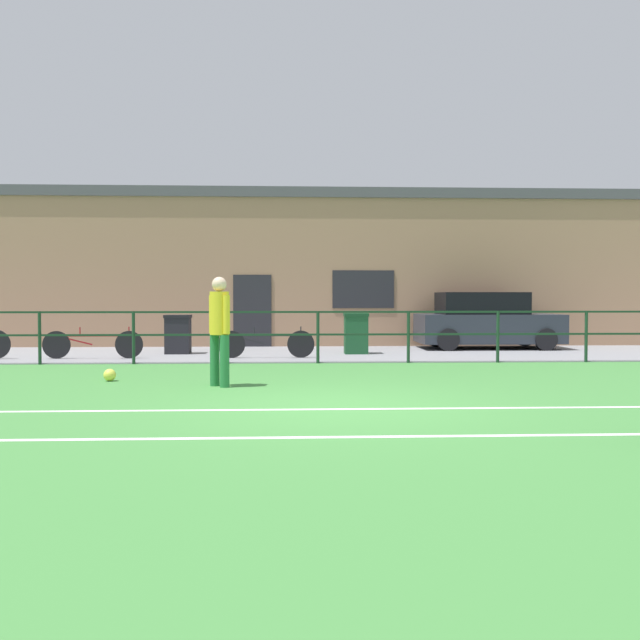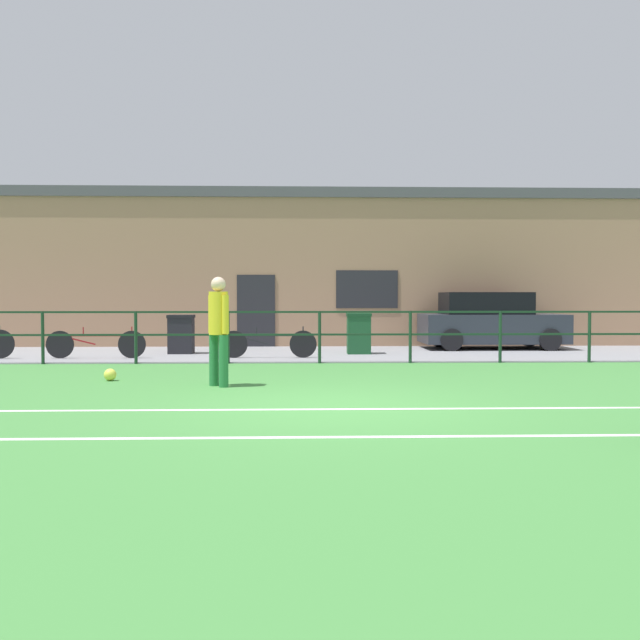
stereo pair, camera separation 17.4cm
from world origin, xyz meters
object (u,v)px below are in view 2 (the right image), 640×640
object	(u,v)px
bicycle_parked_0	(96,344)
trash_bin_1	(359,333)
trash_bin_0	(181,334)
player_striker	(219,324)
parked_car_red	(490,322)
soccer_ball_match	(110,375)
bicycle_parked_2	(268,344)

from	to	relation	value
bicycle_parked_0	trash_bin_1	distance (m)	6.38
bicycle_parked_0	trash_bin_0	size ratio (longest dim) A/B	2.35
player_striker	trash_bin_0	size ratio (longest dim) A/B	1.81
parked_car_red	player_striker	bearing A→B (deg)	-130.24
player_striker	bicycle_parked_0	xyz separation A→B (m)	(-3.44, 5.10, -0.65)
bicycle_parked_0	player_striker	bearing A→B (deg)	-56.00
player_striker	trash_bin_1	world-z (taller)	player_striker
soccer_ball_match	trash_bin_1	xyz separation A→B (m)	(4.80, 5.40, 0.43)
bicycle_parked_2	trash_bin_0	xyz separation A→B (m)	(-2.27, 1.33, 0.16)
soccer_ball_match	bicycle_parked_0	distance (m)	4.54
soccer_ball_match	bicycle_parked_0	world-z (taller)	bicycle_parked_0
trash_bin_0	trash_bin_1	xyz separation A→B (m)	(4.50, -0.22, 0.02)
player_striker	parked_car_red	bearing A→B (deg)	-82.55
bicycle_parked_2	parked_car_red	bearing A→B (deg)	24.45
player_striker	trash_bin_0	xyz separation A→B (m)	(-1.67, 6.44, -0.49)
soccer_ball_match	trash_bin_0	size ratio (longest dim) A/B	0.22
soccer_ball_match	parked_car_red	distance (m)	11.15
bicycle_parked_2	trash_bin_1	distance (m)	2.51
trash_bin_0	bicycle_parked_0	bearing A→B (deg)	-143.04
parked_car_red	soccer_ball_match	bearing A→B (deg)	-140.77
soccer_ball_match	parked_car_red	size ratio (longest dim) A/B	0.05
trash_bin_0	trash_bin_1	size ratio (longest dim) A/B	0.96
soccer_ball_match	trash_bin_1	world-z (taller)	trash_bin_1
player_striker	parked_car_red	xyz separation A→B (m)	(6.65, 7.86, -0.25)
soccer_ball_match	bicycle_parked_2	size ratio (longest dim) A/B	0.09
bicycle_parked_2	player_striker	bearing A→B (deg)	-96.64
bicycle_parked_0	bicycle_parked_2	distance (m)	4.04
soccer_ball_match	bicycle_parked_0	size ratio (longest dim) A/B	0.09
soccer_ball_match	bicycle_parked_0	bearing A→B (deg)	108.97
trash_bin_0	soccer_ball_match	bearing A→B (deg)	-93.04
bicycle_parked_2	trash_bin_0	bearing A→B (deg)	149.54
player_striker	trash_bin_0	bearing A→B (deg)	-27.75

